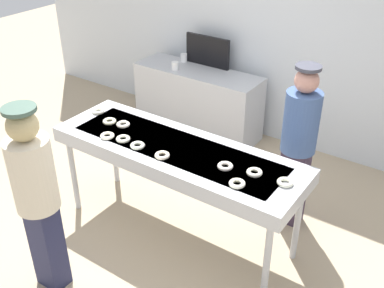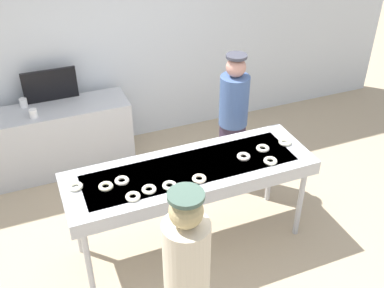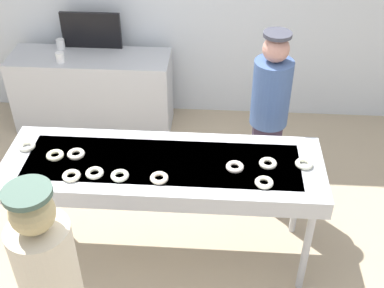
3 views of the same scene
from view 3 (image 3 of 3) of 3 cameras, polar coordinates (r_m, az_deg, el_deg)
The scene contains 19 objects.
ground_plane at distance 4.23m, azimuth -2.95°, elevation -12.07°, with size 16.00×16.00×0.00m, color tan.
fryer_conveyor at distance 3.62m, azimuth -3.37°, elevation -2.97°, with size 2.33×0.75×0.94m.
sugar_donut_0 at distance 3.46m, azimuth -8.33°, elevation -3.63°, with size 0.13×0.13×0.03m, color white.
sugar_donut_1 at distance 3.71m, azimuth -13.23°, elevation -1.12°, with size 0.13×0.13×0.03m, color silver.
sugar_donut_2 at distance 3.51m, azimuth -11.17°, elevation -3.30°, with size 0.13×0.13×0.03m, color white.
sugar_donut_3 at distance 3.89m, azimuth -18.51°, elevation -0.23°, with size 0.13×0.13×0.03m, color #EBE8CE.
sugar_donut_4 at distance 3.73m, azimuth -15.53°, elevation -1.29°, with size 0.13×0.13×0.03m, color #F1EEC1.
sugar_donut_5 at distance 3.57m, azimuth 8.75°, elevation -2.22°, with size 0.13×0.13×0.03m, color white.
sugar_donut_6 at distance 3.52m, azimuth -13.74°, elevation -3.58°, with size 0.13×0.13×0.03m, color white.
sugar_donut_7 at distance 3.41m, azimuth -3.89°, elevation -3.92°, with size 0.13×0.13×0.03m, color #F6E3C3.
sugar_donut_8 at distance 3.51m, azimuth 4.96°, elevation -2.63°, with size 0.13×0.13×0.03m, color silver.
sugar_donut_9 at distance 3.40m, azimuth 8.32°, elevation -4.41°, with size 0.13×0.13×0.03m, color white.
sugar_donut_10 at distance 3.61m, azimuth 12.80°, elevation -2.24°, with size 0.13×0.13×0.03m, color white.
worker_baker at distance 4.21m, azimuth 8.88°, elevation 3.62°, with size 0.32×0.32×1.63m.
customer_waiting at distance 2.92m, azimuth -15.80°, elevation -15.65°, with size 0.33×0.33×1.64m.
prep_counter at distance 5.50m, azimuth -11.29°, elevation 5.90°, with size 1.68×0.54×0.85m, color #B7BABF.
paper_cup_0 at distance 5.52m, azimuth -14.91°, elevation 11.09°, with size 0.09×0.09×0.10m, color white.
paper_cup_1 at distance 5.23m, azimuth -14.98°, elevation 9.63°, with size 0.09×0.09×0.10m, color white.
menu_display at distance 5.41m, azimuth -11.54°, elevation 12.73°, with size 0.63×0.04×0.39m, color black.
Camera 3 is at (0.40, -2.77, 3.18)m, focal length 46.25 mm.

